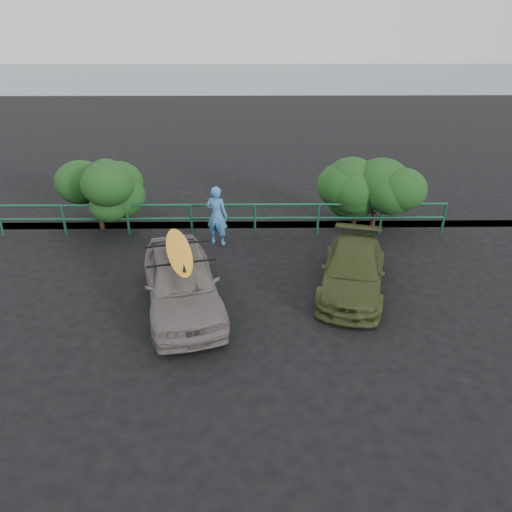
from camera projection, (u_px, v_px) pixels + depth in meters
The scene contains 10 objects.
ground at pixel (212, 325), 10.11m from camera, with size 80.00×80.00×0.00m, color black.
ocean at pixel (243, 77), 63.88m from camera, with size 200.00×200.00×0.00m, color slate.
guardrail at pixel (223, 219), 14.36m from camera, with size 14.00×0.08×1.04m, color #14482D, non-canonical shape.
shrub_left at pixel (70, 192), 14.31m from camera, with size 3.20×2.40×2.58m, color #1D481A, non-canonical shape.
shrub_right at pixel (379, 197), 14.63m from camera, with size 3.20×2.40×2.13m, color #1D481A, non-canonical shape.
sedan at pixel (181, 281), 10.46m from camera, with size 1.63×4.05×1.38m, color slate.
olive_vehicle at pixel (353, 270), 11.26m from camera, with size 1.50×3.70×1.07m, color #3A421D.
man at pixel (217, 216), 13.56m from camera, with size 0.66×0.44×1.82m, color teal.
roof_rack at pixel (179, 253), 10.15m from camera, with size 1.50×1.05×0.05m, color black, non-canonical shape.
surfboard at pixel (179, 251), 10.12m from camera, with size 0.54×2.58×0.08m, color #F8A21A.
Camera 1 is at (0.85, -8.40, 5.85)m, focal length 32.00 mm.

